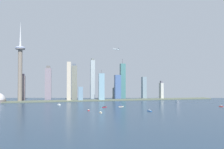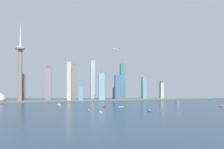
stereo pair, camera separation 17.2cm
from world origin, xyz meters
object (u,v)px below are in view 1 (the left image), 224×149
skyscraper_2 (118,87)px  boat_2 (150,111)px  boat_3 (89,110)px  boat_4 (105,107)px  skyscraper_7 (48,83)px  skyscraper_12 (123,81)px  skyscraper_1 (93,79)px  boat_6 (221,106)px  skyscraper_0 (115,93)px  skyscraper_4 (74,82)px  skyscraper_6 (23,88)px  boat_1 (101,112)px  boat_5 (121,106)px  observation_tower (20,64)px  skyscraper_11 (144,88)px  skyscraper_8 (101,87)px  airplane (116,49)px  skyscraper_10 (161,91)px  boat_0 (59,105)px  skyscraper_5 (69,81)px  skyscraper_9 (81,94)px  skyscraper_3 (177,88)px

skyscraper_2 → boat_2: skyscraper_2 is taller
boat_3 → boat_4: 81.76m
skyscraper_7 → skyscraper_12: bearing=0.7°
skyscraper_1 → skyscraper_2: skyscraper_1 is taller
boat_6 → skyscraper_1: bearing=-154.6°
skyscraper_0 → skyscraper_4: skyscraper_4 is taller
skyscraper_6 → boat_3: (231.53, -355.68, -49.64)m
boat_1 → boat_3: bearing=12.5°
skyscraper_2 → boat_4: skyscraper_2 is taller
boat_1 → boat_5: boat_5 is taller
observation_tower → skyscraper_2: observation_tower is taller
observation_tower → skyscraper_12: size_ratio=1.73×
skyscraper_11 → boat_5: size_ratio=5.37×
skyscraper_4 → boat_1: 387.97m
boat_2 → skyscraper_8: bearing=-2.7°
observation_tower → skyscraper_4: 218.82m
skyscraper_2 → boat_3: (-153.33, -314.74, -50.04)m
airplane → skyscraper_10: bearing=168.8°
skyscraper_12 → boat_1: skyscraper_12 is taller
boat_5 → skyscraper_2: bearing=56.2°
observation_tower → skyscraper_6: size_ratio=2.85×
skyscraper_0 → boat_4: (-100.35, -299.39, -22.07)m
skyscraper_12 → boat_0: skyscraper_12 is taller
skyscraper_1 → skyscraper_6: size_ratio=1.65×
boat_5 → boat_6: bearing=-34.4°
skyscraper_10 → boat_4: bearing=-141.1°
skyscraper_1 → skyscraper_12: size_ratio=1.00×
boat_0 → boat_3: size_ratio=2.07×
skyscraper_11 → boat_4: 331.87m
skyscraper_5 → skyscraper_0: bearing=22.0°
skyscraper_4 → boat_4: size_ratio=9.40×
skyscraper_0 → boat_4: bearing=-108.5°
skyscraper_7 → skyscraper_9: skyscraper_7 is taller
skyscraper_0 → skyscraper_5: size_ratio=0.33×
skyscraper_8 → boat_3: bearing=-105.9°
airplane → skyscraper_4: bearing=-66.4°
skyscraper_7 → boat_3: 387.68m
skyscraper_9 → skyscraper_3: bearing=12.8°
skyscraper_11 → skyscraper_4: bearing=175.6°
boat_0 → airplane: 294.58m
boat_2 → boat_6: (250.47, 47.03, 0.24)m
skyscraper_6 → boat_3: bearing=-56.9°
skyscraper_3 → boat_6: (-55.96, -378.42, -42.13)m
skyscraper_3 → airplane: airplane is taller
boat_5 → skyscraper_6: bearing=115.9°
skyscraper_3 → skyscraper_9: skyscraper_3 is taller
observation_tower → skyscraper_8: observation_tower is taller
skyscraper_0 → skyscraper_2: 53.66m
skyscraper_6 → skyscraper_11: (500.40, -45.57, -3.53)m
boat_5 → airplane: size_ratio=0.59×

